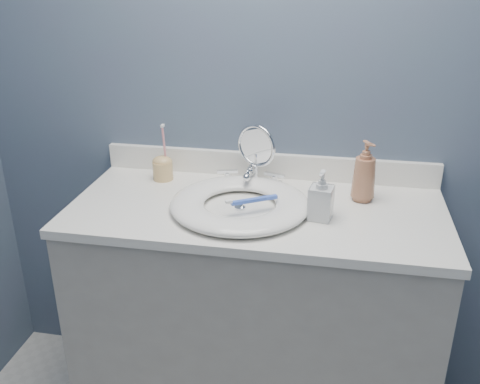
% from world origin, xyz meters
% --- Properties ---
extents(back_wall, '(2.20, 0.02, 2.40)m').
position_xyz_m(back_wall, '(0.00, 1.25, 1.20)').
color(back_wall, '#4A5D6F').
rests_on(back_wall, ground).
extents(vanity_cabinet, '(1.20, 0.55, 0.85)m').
position_xyz_m(vanity_cabinet, '(0.00, 0.97, 0.42)').
color(vanity_cabinet, '#ABA69C').
rests_on(vanity_cabinet, ground).
extents(countertop, '(1.22, 0.57, 0.03)m').
position_xyz_m(countertop, '(0.00, 0.97, 0.86)').
color(countertop, white).
rests_on(countertop, vanity_cabinet).
extents(backsplash, '(1.22, 0.02, 0.09)m').
position_xyz_m(backsplash, '(0.00, 1.24, 0.93)').
color(backsplash, white).
rests_on(backsplash, countertop).
extents(basin, '(0.45, 0.45, 0.04)m').
position_xyz_m(basin, '(-0.05, 0.94, 0.90)').
color(basin, white).
rests_on(basin, countertop).
extents(drain, '(0.04, 0.04, 0.01)m').
position_xyz_m(drain, '(-0.05, 0.94, 0.88)').
color(drain, silver).
rests_on(drain, countertop).
extents(faucet, '(0.25, 0.13, 0.07)m').
position_xyz_m(faucet, '(-0.05, 1.14, 0.91)').
color(faucet, silver).
rests_on(faucet, countertop).
extents(makeup_mirror, '(0.14, 0.09, 0.23)m').
position_xyz_m(makeup_mirror, '(-0.03, 1.14, 1.00)').
color(makeup_mirror, silver).
rests_on(makeup_mirror, countertop).
extents(soap_bottle_amber, '(0.11, 0.11, 0.21)m').
position_xyz_m(soap_bottle_amber, '(0.34, 1.09, 0.98)').
color(soap_bottle_amber, '#A26849').
rests_on(soap_bottle_amber, countertop).
extents(soap_bottle_clear, '(0.08, 0.08, 0.16)m').
position_xyz_m(soap_bottle_clear, '(0.21, 0.93, 0.96)').
color(soap_bottle_clear, silver).
rests_on(soap_bottle_clear, countertop).
extents(toothbrush_holder, '(0.07, 0.07, 0.21)m').
position_xyz_m(toothbrush_holder, '(-0.37, 1.14, 0.93)').
color(toothbrush_holder, '#DBB16D').
rests_on(toothbrush_holder, countertop).
extents(toothbrush_lying, '(0.16, 0.10, 0.02)m').
position_xyz_m(toothbrush_lying, '(-0.01, 0.92, 0.92)').
color(toothbrush_lying, blue).
rests_on(toothbrush_lying, basin).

